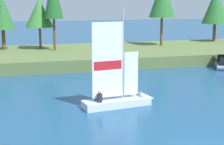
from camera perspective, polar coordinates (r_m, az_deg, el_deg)
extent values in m
cube|color=#5B703D|center=(41.39, -3.14, 2.68)|extent=(80.00, 12.93, 1.17)
cylinder|color=brown|center=(43.09, -16.37, 4.90)|extent=(0.40, 0.40, 2.29)
cone|color=#286B2D|center=(42.87, -16.60, 8.95)|extent=(2.68, 2.68, 3.82)
cylinder|color=brown|center=(42.88, -11.01, 5.24)|extent=(0.26, 0.26, 2.47)
cone|color=#387F33|center=(42.68, -11.15, 9.04)|extent=(3.14, 3.14, 3.23)
cylinder|color=brown|center=(41.32, -8.87, 5.79)|extent=(0.26, 0.26, 3.48)
cylinder|color=brown|center=(45.39, 7.62, 6.28)|extent=(0.29, 0.29, 3.41)
cylinder|color=brown|center=(51.35, 15.48, 5.98)|extent=(0.40, 0.40, 2.37)
cone|color=#286B2D|center=(51.16, 15.69, 9.86)|extent=(3.48, 3.48, 4.59)
cube|color=silver|center=(23.95, 0.70, -4.67)|extent=(4.58, 1.96, 0.49)
cone|color=silver|center=(24.91, 5.37, -4.08)|extent=(1.28, 1.31, 1.15)
cylinder|color=#B7B7BC|center=(23.45, 1.71, 2.91)|extent=(0.08, 0.08, 5.84)
cube|color=white|center=(23.08, -0.65, 1.97)|extent=(2.08, 0.36, 4.70)
cube|color=red|center=(23.14, -0.65, 1.10)|extent=(1.87, 0.33, 0.56)
cube|color=white|center=(23.93, 2.97, -0.13)|extent=(0.97, 0.18, 2.81)
cylinder|color=#B7B7BC|center=(23.59, -0.64, -3.74)|extent=(2.08, 0.39, 0.06)
cube|color=#26262D|center=(23.07, -1.92, -3.95)|extent=(0.31, 0.24, 0.56)
sphere|color=tan|center=(22.97, -1.92, -3.01)|extent=(0.20, 0.20, 0.20)
cube|color=#338CCC|center=(23.58, -2.47, -3.69)|extent=(0.31, 0.24, 0.49)
sphere|color=tan|center=(23.49, -2.47, -2.86)|extent=(0.20, 0.20, 0.20)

